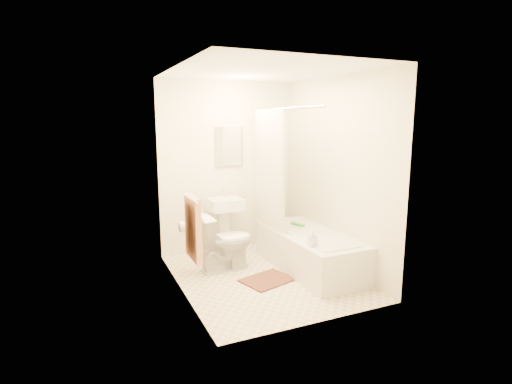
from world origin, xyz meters
name	(u,v)px	position (x,y,z in m)	size (l,w,h in m)	color
floor	(264,277)	(0.00, 0.00, 0.00)	(2.40, 2.40, 0.00)	beige
ceiling	(265,71)	(0.00, 0.00, 2.40)	(2.40, 2.40, 0.00)	white
wall_back	(229,167)	(0.00, 1.20, 1.20)	(2.00, 0.02, 2.40)	beige
wall_left	(179,184)	(-1.00, 0.00, 1.20)	(0.02, 2.40, 2.40)	beige
wall_right	(337,174)	(1.00, 0.00, 1.20)	(0.02, 2.40, 2.40)	beige
mirror	(229,146)	(0.00, 1.18, 1.50)	(0.40, 0.03, 0.55)	white
curtain_rod	(285,108)	(0.30, 0.10, 2.00)	(0.03, 0.03, 1.70)	silver
shower_curtain	(269,170)	(0.30, 0.50, 1.22)	(0.04, 0.80, 1.55)	silver
towel_bar	(189,197)	(-0.96, -0.25, 1.10)	(0.02, 0.02, 0.60)	silver
towel	(193,228)	(-0.93, -0.25, 0.78)	(0.06, 0.45, 0.66)	#CC7266
toilet_paper	(184,227)	(-0.93, 0.12, 0.70)	(0.12, 0.12, 0.11)	white
toilet	(225,242)	(-0.35, 0.43, 0.36)	(0.41, 0.73, 0.72)	white
sink	(225,224)	(-0.15, 0.95, 0.44)	(0.45, 0.36, 0.88)	white
bathtub	(309,251)	(0.64, 0.02, 0.23)	(0.73, 1.66, 0.47)	silver
bath_mat	(267,280)	(-0.02, -0.12, 0.01)	(0.57, 0.43, 0.02)	#4E2A1C
soap_bottle	(313,238)	(0.39, -0.45, 0.56)	(0.09, 0.09, 0.19)	silver
scrub_brush	(298,225)	(0.66, 0.36, 0.49)	(0.06, 0.20, 0.04)	green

